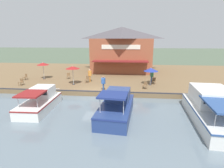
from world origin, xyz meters
The scene contains 21 objects.
ground_plane centered at (0.00, 0.00, 0.00)m, with size 220.00×220.00×0.00m, color #4C5B47.
quay_deck centered at (-11.00, 0.00, 0.30)m, with size 22.00×56.00×0.60m, color brown.
quay_edge_fender centered at (-0.10, 0.00, 0.65)m, with size 0.20×50.40×0.10m, color #2D2D33.
waterfront_restaurant centered at (-13.92, 2.40, 4.55)m, with size 9.75×10.74×7.76m.
patio_umbrella_near_quay_edge centered at (-5.64, -8.54, 2.82)m, with size 1.71×1.71×2.46m.
patio_umbrella_back_row centered at (-2.95, -3.26, 2.80)m, with size 1.77×1.77×2.42m.
patio_umbrella_by_entrance centered at (-3.76, 6.55, 2.57)m, with size 1.81×1.81×2.23m.
cafe_chair_mid_patio centered at (-1.87, 5.74, 1.08)m, with size 0.58×0.58×0.85m.
cafe_chair_beside_entrance centered at (-1.94, -9.72, 1.08)m, with size 0.49×0.49×0.85m.
cafe_chair_back_row_seat centered at (-4.19, -1.75, 1.08)m, with size 0.51×0.51×0.85m.
cafe_chair_facing_river centered at (-4.93, -10.98, 1.08)m, with size 0.59×0.59×0.85m.
cafe_chair_far_corner_seat centered at (-4.22, 7.03, 1.08)m, with size 0.57×0.57×0.85m.
cafe_chair_under_first_umbrella centered at (-6.19, -5.05, 1.08)m, with size 0.55×0.55×0.85m.
person_mid_patio centered at (-0.61, 0.98, 1.67)m, with size 0.48×0.48×1.70m.
person_at_quay_edge centered at (-4.86, 6.82, 1.70)m, with size 0.49×0.49×1.75m.
person_near_entrance centered at (-4.63, -1.47, 1.70)m, with size 0.49×0.49×1.74m.
motorboat_mid_row centered at (3.60, -4.13, 0.76)m, with size 6.04×2.41×1.95m.
motorboat_second_along centered at (4.31, 10.56, 0.95)m, with size 9.22×3.96×2.33m.
motorboat_fourth_along centered at (4.27, 2.91, 0.84)m, with size 6.91×2.96×2.36m.
tree_downstream_bank centered at (-19.78, 2.30, 5.42)m, with size 3.66×3.49×6.69m.
tree_behind_restaurant centered at (-19.36, 2.53, 5.76)m, with size 3.72×3.54×7.04m.
Camera 1 is at (18.20, 3.86, 6.28)m, focal length 28.00 mm.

